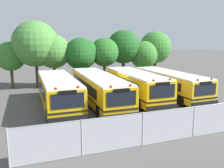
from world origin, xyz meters
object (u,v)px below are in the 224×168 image
tree_5 (124,47)px  tree_6 (144,55)px  tree_4 (103,52)px  traffic_cone (193,122)px  school_bus_0 (58,91)px  school_bus_1 (99,88)px  tree_7 (155,47)px  tree_1 (34,44)px  school_bus_2 (136,85)px  tree_3 (82,53)px  tree_0 (9,57)px  school_bus_3 (169,83)px  tree_2 (54,51)px

tree_5 → tree_6: (2.64, -0.56, -1.16)m
tree_4 → traffic_cone: size_ratio=9.56×
school_bus_0 → school_bus_1: same height
school_bus_1 → tree_7: tree_7 is taller
tree_1 → tree_6: (13.77, -0.01, -1.65)m
school_bus_0 → tree_6: (12.57, 9.04, 1.95)m
school_bus_2 → tree_3: bearing=-67.4°
tree_1 → tree_5: 11.16m
tree_0 → tree_6: 16.48m
tree_4 → tree_0: bearing=170.4°
tree_1 → traffic_cone: (8.67, -16.50, -4.68)m
tree_3 → school_bus_0: bearing=-116.7°
tree_4 → school_bus_2: bearing=-86.3°
school_bus_1 → tree_5: size_ratio=1.68×
school_bus_3 → tree_7: (4.15, 9.88, 3.04)m
school_bus_2 → school_bus_3: (3.56, 0.02, -0.07)m
school_bus_1 → school_bus_3: size_ratio=1.12×
school_bus_1 → school_bus_3: 7.12m
tree_1 → tree_4: size_ratio=1.33×
school_bus_2 → tree_7: bearing=-127.1°
school_bus_0 → traffic_cone: 10.60m
tree_6 → tree_7: bearing=21.3°
tree_2 → school_bus_0: bearing=-96.2°
tree_4 → traffic_cone: (0.99, -15.30, -3.61)m
school_bus_0 → tree_3: bearing=-116.0°
tree_7 → traffic_cone: (-7.23, -17.32, -4.07)m
school_bus_2 → tree_2: tree_2 is taller
tree_5 → tree_7: tree_5 is taller
tree_1 → tree_3: tree_1 is taller
school_bus_3 → tree_5: size_ratio=1.50×
school_bus_2 → traffic_cone: bearing=94.5°
school_bus_0 → tree_6: bearing=-143.6°
tree_0 → tree_6: size_ratio=1.00×
school_bus_0 → school_bus_2: 6.99m
school_bus_3 → tree_3: 10.53m
school_bus_3 → tree_0: bearing=-34.5°
tree_3 → tree_7: (10.81, 2.14, 0.48)m
tree_3 → tree_7: 11.03m
school_bus_0 → tree_4: 10.49m
tree_6 → school_bus_2: bearing=-121.6°
tree_2 → tree_3: 3.09m
school_bus_1 → traffic_cone: (4.04, -7.41, -1.08)m
school_bus_3 → tree_6: tree_6 is taller
school_bus_0 → tree_2: bearing=-95.5°
tree_0 → tree_5: size_ratio=0.79×
tree_4 → tree_7: bearing=13.8°
tree_6 → school_bus_1: bearing=-135.2°
tree_6 → tree_1: bearing=180.0°
school_bus_0 → tree_5: size_ratio=1.49×
tree_0 → tree_4: bearing=-9.6°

